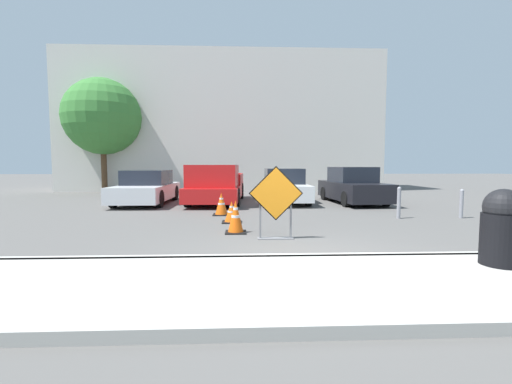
% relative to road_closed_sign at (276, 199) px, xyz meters
% --- Properties ---
extents(ground_plane, '(96.00, 96.00, 0.00)m').
position_rel_road_closed_sign_xyz_m(ground_plane, '(0.34, 8.18, -0.86)').
color(ground_plane, '#565451').
extents(sidewalk_strip, '(26.73, 2.46, 0.14)m').
position_rel_road_closed_sign_xyz_m(sidewalk_strip, '(0.34, -3.05, -0.79)').
color(sidewalk_strip, '#ADAAA3').
rests_on(sidewalk_strip, ground_plane).
extents(curb_lip, '(26.73, 0.20, 0.14)m').
position_rel_road_closed_sign_xyz_m(curb_lip, '(0.34, -1.82, -0.79)').
color(curb_lip, '#ADAAA3').
rests_on(curb_lip, ground_plane).
extents(road_closed_sign, '(1.16, 0.20, 1.57)m').
position_rel_road_closed_sign_xyz_m(road_closed_sign, '(0.00, 0.00, 0.00)').
color(road_closed_sign, black).
rests_on(road_closed_sign, ground_plane).
extents(traffic_cone_nearest, '(0.49, 0.49, 0.78)m').
position_rel_road_closed_sign_xyz_m(traffic_cone_nearest, '(-0.87, 0.74, -0.48)').
color(traffic_cone_nearest, black).
rests_on(traffic_cone_nearest, ground_plane).
extents(traffic_cone_second, '(0.53, 0.53, 0.59)m').
position_rel_road_closed_sign_xyz_m(traffic_cone_second, '(-1.01, 2.21, -0.58)').
color(traffic_cone_second, black).
rests_on(traffic_cone_second, ground_plane).
extents(traffic_cone_third, '(0.53, 0.53, 0.71)m').
position_rel_road_closed_sign_xyz_m(traffic_cone_third, '(-1.38, 3.65, -0.52)').
color(traffic_cone_third, black).
rests_on(traffic_cone_third, ground_plane).
extents(parked_car_nearest, '(1.96, 4.61, 1.38)m').
position_rel_road_closed_sign_xyz_m(parked_car_nearest, '(-4.65, 7.12, -0.22)').
color(parked_car_nearest, silver).
rests_on(parked_car_nearest, ground_plane).
extents(pickup_truck, '(2.30, 5.47, 1.60)m').
position_rel_road_closed_sign_xyz_m(pickup_truck, '(-1.80, 7.09, -0.14)').
color(pickup_truck, red).
rests_on(pickup_truck, ground_plane).
extents(parked_car_second, '(1.83, 4.55, 1.45)m').
position_rel_road_closed_sign_xyz_m(parked_car_second, '(1.09, 7.40, -0.19)').
color(parked_car_second, white).
rests_on(parked_car_second, ground_plane).
extents(parked_car_third, '(2.03, 4.38, 1.52)m').
position_rel_road_closed_sign_xyz_m(parked_car_third, '(3.96, 7.00, -0.18)').
color(parked_car_third, black).
rests_on(parked_car_third, ground_plane).
extents(trash_bin, '(0.55, 0.55, 1.11)m').
position_rel_road_closed_sign_xyz_m(trash_bin, '(3.03, -2.51, -0.17)').
color(trash_bin, black).
rests_on(trash_bin, sidewalk_strip).
extents(bollard_nearest, '(0.12, 0.12, 0.95)m').
position_rel_road_closed_sign_xyz_m(bollard_nearest, '(3.95, 2.70, -0.36)').
color(bollard_nearest, gray).
rests_on(bollard_nearest, ground_plane).
extents(bollard_second, '(0.12, 0.12, 0.88)m').
position_rel_road_closed_sign_xyz_m(bollard_second, '(5.87, 2.70, -0.40)').
color(bollard_second, gray).
rests_on(bollard_second, ground_plane).
extents(building_facade_backdrop, '(19.93, 5.00, 8.55)m').
position_rel_road_closed_sign_xyz_m(building_facade_backdrop, '(-1.94, 15.94, 3.41)').
color(building_facade_backdrop, beige).
rests_on(building_facade_backdrop, ground_plane).
extents(street_tree_behind_lot, '(4.32, 4.32, 6.53)m').
position_rel_road_closed_sign_xyz_m(street_tree_behind_lot, '(-8.68, 12.94, 3.49)').
color(street_tree_behind_lot, '#513823').
rests_on(street_tree_behind_lot, ground_plane).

